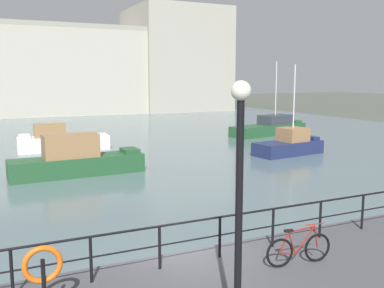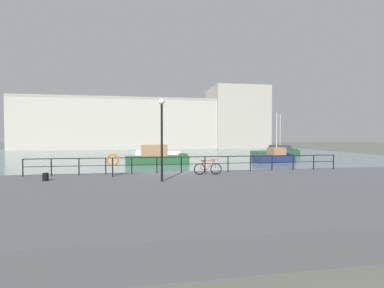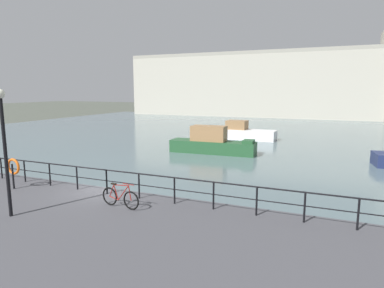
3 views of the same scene
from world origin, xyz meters
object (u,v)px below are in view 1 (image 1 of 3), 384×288
(parked_bicycle, at_px, (299,249))
(life_ring_stand, at_px, (43,267))
(moored_small_launch, at_px, (61,140))
(moored_red_daysailer, at_px, (289,145))
(moored_green_narrowboat, at_px, (270,127))
(moored_cabin_cruiser, at_px, (77,160))
(harbor_building, at_px, (64,69))
(quay_lamp_post, at_px, (239,182))

(parked_bicycle, xyz_separation_m, life_ring_stand, (-5.86, 0.20, 0.59))
(moored_small_launch, distance_m, moored_red_daysailer, 17.26)
(moored_red_daysailer, bearing_deg, moored_green_narrowboat, 53.88)
(moored_cabin_cruiser, bearing_deg, life_ring_stand, -104.74)
(moored_red_daysailer, bearing_deg, harbor_building, 92.81)
(parked_bicycle, bearing_deg, quay_lamp_post, -137.87)
(moored_red_daysailer, xyz_separation_m, parked_bicycle, (-13.06, -17.28, 0.70))
(moored_small_launch, relative_size, quay_lamp_post, 1.52)
(moored_cabin_cruiser, height_order, quay_lamp_post, quay_lamp_post)
(quay_lamp_post, bearing_deg, moored_red_daysailer, 50.40)
(quay_lamp_post, bearing_deg, parked_bicycle, 35.98)
(moored_small_launch, bearing_deg, moored_red_daysailer, 151.50)
(parked_bicycle, bearing_deg, moored_green_narrowboat, 62.10)
(moored_cabin_cruiser, xyz_separation_m, quay_lamp_post, (-0.85, -19.11, 3.01))
(quay_lamp_post, bearing_deg, moored_cabin_cruiser, 87.46)
(moored_small_launch, xyz_separation_m, quay_lamp_post, (-1.34, -28.38, 3.13))
(moored_green_narrowboat, bearing_deg, harbor_building, 98.40)
(life_ring_stand, bearing_deg, quay_lamp_post, -41.16)
(harbor_building, xyz_separation_m, life_ring_stand, (-10.27, -62.64, -4.84))
(moored_green_narrowboat, bearing_deg, parked_bicycle, -136.99)
(moored_green_narrowboat, height_order, quay_lamp_post, moored_green_narrowboat)
(moored_red_daysailer, bearing_deg, life_ring_stand, -145.88)
(moored_small_launch, height_order, moored_green_narrowboat, moored_green_narrowboat)
(quay_lamp_post, bearing_deg, life_ring_stand, 138.84)
(harbor_building, height_order, quay_lamp_post, harbor_building)
(quay_lamp_post, bearing_deg, moored_small_launch, 87.30)
(moored_small_launch, height_order, life_ring_stand, life_ring_stand)
(moored_red_daysailer, height_order, quay_lamp_post, moored_red_daysailer)
(harbor_building, xyz_separation_m, moored_red_daysailer, (8.65, -45.56, -6.13))
(moored_green_narrowboat, xyz_separation_m, quay_lamp_post, (-21.42, -29.38, 3.17))
(life_ring_stand, bearing_deg, moored_small_launch, 80.98)
(moored_small_launch, relative_size, moored_cabin_cruiser, 0.90)
(moored_green_narrowboat, xyz_separation_m, life_ring_stand, (-24.21, -26.94, 1.28))
(moored_green_narrowboat, relative_size, quay_lamp_post, 1.99)
(moored_green_narrowboat, distance_m, parked_bicycle, 32.77)
(moored_small_launch, relative_size, moored_red_daysailer, 1.05)
(parked_bicycle, bearing_deg, harbor_building, 92.14)
(moored_cabin_cruiser, distance_m, parked_bicycle, 17.03)
(moored_cabin_cruiser, xyz_separation_m, life_ring_stand, (-3.63, -16.67, 1.12))
(harbor_building, distance_m, moored_red_daysailer, 46.78)
(moored_red_daysailer, relative_size, quay_lamp_post, 1.45)
(harbor_building, distance_m, parked_bicycle, 63.22)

